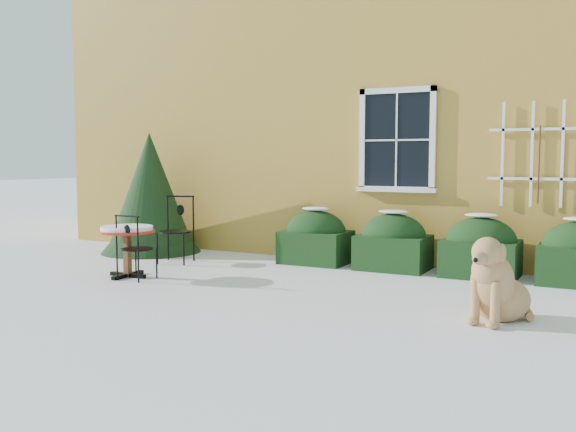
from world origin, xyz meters
The scene contains 8 objects.
ground centered at (0.00, 0.00, 0.00)m, with size 80.00×80.00×0.00m, color white.
house centered at (0.00, 7.00, 3.22)m, with size 12.40×8.40×6.40m.
hedge_row centered at (1.65, 2.55, 0.40)m, with size 4.95×0.80×0.91m.
evergreen_shrub centered at (-3.47, 2.29, 0.87)m, with size 1.78×1.78×2.16m.
bistro_table centered at (-2.16, 0.19, 0.61)m, with size 0.79×0.79×0.73m.
patio_chair_near centered at (-1.92, 0.07, 0.46)m, with size 0.44×0.44×0.92m.
patio_chair_far centered at (-2.35, 1.58, 0.54)m, with size 0.59×0.59×1.08m.
dog centered at (2.94, -0.02, 0.37)m, with size 0.74×0.98×0.93m.
Camera 1 is at (4.05, -6.77, 1.68)m, focal length 40.00 mm.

